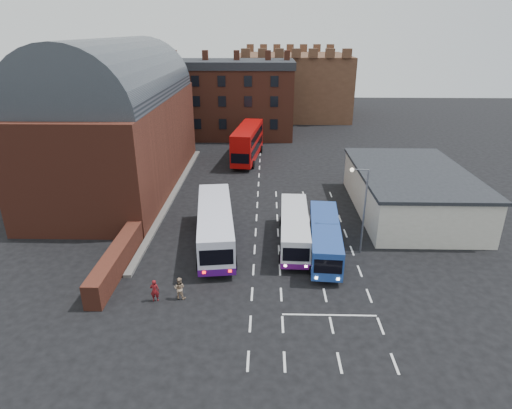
{
  "coord_description": "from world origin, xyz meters",
  "views": [
    {
      "loc": [
        0.9,
        -25.55,
        16.89
      ],
      "look_at": [
        0.0,
        10.0,
        2.2
      ],
      "focal_mm": 30.0,
      "sensor_mm": 36.0,
      "label": 1
    }
  ],
  "objects_px": {
    "bus_red_double": "(248,143)",
    "pedestrian_red": "(155,290)",
    "street_lamp": "(362,203)",
    "bus_white_inbound": "(294,227)",
    "pedestrian_beige": "(179,288)",
    "bus_blue": "(325,236)",
    "bus_white_outbound": "(215,223)"
  },
  "relations": [
    {
      "from": "bus_white_outbound",
      "to": "pedestrian_beige",
      "type": "xyz_separation_m",
      "value": [
        -1.55,
        -7.87,
        -1.13
      ]
    },
    {
      "from": "bus_red_double",
      "to": "street_lamp",
      "type": "height_order",
      "value": "street_lamp"
    },
    {
      "from": "bus_blue",
      "to": "bus_white_inbound",
      "type": "bearing_deg",
      "value": -31.11
    },
    {
      "from": "bus_red_double",
      "to": "street_lamp",
      "type": "xyz_separation_m",
      "value": [
        10.04,
        -26.05,
        1.85
      ]
    },
    {
      "from": "pedestrian_beige",
      "to": "bus_red_double",
      "type": "bearing_deg",
      "value": -87.13
    },
    {
      "from": "bus_white_outbound",
      "to": "bus_white_inbound",
      "type": "distance_m",
      "value": 6.6
    },
    {
      "from": "bus_white_outbound",
      "to": "pedestrian_red",
      "type": "height_order",
      "value": "bus_white_outbound"
    },
    {
      "from": "bus_white_outbound",
      "to": "pedestrian_red",
      "type": "distance_m",
      "value": 8.84
    },
    {
      "from": "bus_blue",
      "to": "street_lamp",
      "type": "distance_m",
      "value": 3.9
    },
    {
      "from": "street_lamp",
      "to": "bus_red_double",
      "type": "bearing_deg",
      "value": 111.09
    },
    {
      "from": "bus_red_double",
      "to": "street_lamp",
      "type": "distance_m",
      "value": 27.98
    },
    {
      "from": "bus_red_double",
      "to": "pedestrian_beige",
      "type": "xyz_separation_m",
      "value": [
        -3.15,
        -32.78,
        -1.67
      ]
    },
    {
      "from": "bus_white_outbound",
      "to": "pedestrian_beige",
      "type": "distance_m",
      "value": 8.1
    },
    {
      "from": "bus_blue",
      "to": "street_lamp",
      "type": "xyz_separation_m",
      "value": [
        2.75,
        0.34,
        2.74
      ]
    },
    {
      "from": "bus_white_inbound",
      "to": "bus_white_outbound",
      "type": "bearing_deg",
      "value": 3.67
    },
    {
      "from": "bus_red_double",
      "to": "pedestrian_red",
      "type": "height_order",
      "value": "bus_red_double"
    },
    {
      "from": "bus_white_inbound",
      "to": "bus_red_double",
      "type": "bearing_deg",
      "value": -76.59
    },
    {
      "from": "bus_white_inbound",
      "to": "street_lamp",
      "type": "relative_size",
      "value": 1.38
    },
    {
      "from": "street_lamp",
      "to": "pedestrian_red",
      "type": "height_order",
      "value": "street_lamp"
    },
    {
      "from": "bus_blue",
      "to": "bus_red_double",
      "type": "height_order",
      "value": "bus_red_double"
    },
    {
      "from": "bus_white_inbound",
      "to": "pedestrian_beige",
      "type": "bearing_deg",
      "value": 46.75
    },
    {
      "from": "pedestrian_beige",
      "to": "pedestrian_red",
      "type": "bearing_deg",
      "value": 19.72
    },
    {
      "from": "bus_blue",
      "to": "street_lamp",
      "type": "height_order",
      "value": "street_lamp"
    },
    {
      "from": "bus_white_inbound",
      "to": "bus_red_double",
      "type": "relative_size",
      "value": 0.83
    },
    {
      "from": "bus_white_outbound",
      "to": "bus_white_inbound",
      "type": "relative_size",
      "value": 1.23
    },
    {
      "from": "bus_red_double",
      "to": "pedestrian_red",
      "type": "relative_size",
      "value": 7.45
    },
    {
      "from": "pedestrian_red",
      "to": "street_lamp",
      "type": "bearing_deg",
      "value": -161.23
    },
    {
      "from": "bus_white_outbound",
      "to": "bus_blue",
      "type": "distance_m",
      "value": 9.03
    },
    {
      "from": "bus_white_inbound",
      "to": "street_lamp",
      "type": "height_order",
      "value": "street_lamp"
    },
    {
      "from": "bus_white_inbound",
      "to": "street_lamp",
      "type": "distance_m",
      "value": 5.91
    },
    {
      "from": "pedestrian_beige",
      "to": "bus_white_outbound",
      "type": "bearing_deg",
      "value": -92.76
    },
    {
      "from": "pedestrian_red",
      "to": "pedestrian_beige",
      "type": "bearing_deg",
      "value": -175.37
    }
  ]
}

